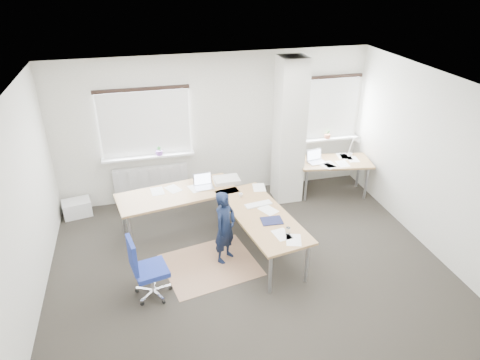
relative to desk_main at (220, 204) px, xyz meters
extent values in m
plane|color=black|center=(0.27, -0.83, -0.69)|extent=(6.00, 6.00, 0.00)
cube|color=beige|center=(0.27, 1.67, 0.71)|extent=(6.00, 0.04, 2.80)
cube|color=beige|center=(0.27, -3.33, 0.71)|extent=(6.00, 0.04, 2.80)
cube|color=beige|center=(-2.73, -0.83, 0.71)|extent=(0.04, 5.00, 2.80)
cube|color=beige|center=(3.27, -0.83, 0.71)|extent=(0.04, 5.00, 2.80)
cube|color=white|center=(0.27, -0.83, 2.11)|extent=(6.00, 5.00, 0.04)
cube|color=beige|center=(1.57, 1.12, 0.70)|extent=(0.50, 0.50, 2.78)
cube|color=white|center=(-1.03, 1.64, 0.91)|extent=(1.60, 0.04, 1.20)
cube|color=white|center=(-1.03, 1.60, 0.91)|extent=(1.60, 0.02, 1.20)
cube|color=white|center=(-1.03, 1.57, 0.29)|extent=(1.70, 0.20, 0.04)
cube|color=white|center=(2.57, 1.64, 0.91)|extent=(1.20, 0.04, 1.20)
cube|color=white|center=(2.57, 1.60, 0.91)|extent=(1.20, 0.02, 1.20)
cube|color=white|center=(2.57, 1.57, 0.29)|extent=(1.30, 0.20, 0.04)
cube|color=white|center=(-1.03, 1.59, -0.24)|extent=(1.40, 0.10, 0.60)
cylinder|color=#754293|center=(-0.83, 1.55, 0.35)|extent=(0.12, 0.12, 0.08)
imported|color=#2B6A2A|center=(-0.83, 1.55, 0.39)|extent=(0.09, 0.06, 0.17)
cylinder|color=#AE6043|center=(2.57, 1.55, 0.35)|extent=(0.12, 0.12, 0.08)
imported|color=#2B6A2A|center=(2.57, 1.55, 0.39)|extent=(0.09, 0.07, 0.17)
cube|color=#9B7254|center=(-0.30, -0.64, -0.69)|extent=(1.58, 1.41, 0.01)
cube|color=white|center=(-2.43, 1.42, -0.54)|extent=(0.55, 0.43, 0.30)
cube|color=olive|center=(-0.64, 0.49, 0.02)|extent=(2.11, 1.14, 0.04)
cube|color=olive|center=(0.55, -0.52, 0.02)|extent=(1.14, 2.11, 0.04)
cylinder|color=#95959A|center=(-1.48, 0.03, -0.35)|extent=(0.05, 0.05, 0.69)
cylinder|color=#95959A|center=(-1.58, 0.62, -0.35)|extent=(0.05, 0.05, 0.69)
cylinder|color=#95959A|center=(0.19, 0.94, -0.35)|extent=(0.05, 0.05, 0.69)
cylinder|color=#95959A|center=(0.41, -1.46, -0.35)|extent=(0.05, 0.05, 0.69)
cylinder|color=#95959A|center=(1.00, -1.36, -0.35)|extent=(0.05, 0.05, 0.69)
cylinder|color=#95959A|center=(0.69, 0.42, -0.35)|extent=(0.05, 0.05, 0.69)
cube|color=#B7B7BC|center=(-0.16, 0.55, 0.05)|extent=(0.34, 0.25, 0.01)
cube|color=#B7B7BC|center=(-0.17, 0.67, 0.16)|extent=(0.33, 0.06, 0.22)
cube|color=silver|center=(-0.17, 0.67, 0.16)|extent=(0.29, 0.04, 0.19)
cube|color=white|center=(0.59, -0.23, 0.05)|extent=(0.46, 0.20, 0.02)
cube|color=#15193A|center=(0.65, -0.75, 0.05)|extent=(0.33, 0.26, 0.01)
cube|color=beige|center=(0.27, 0.68, 0.07)|extent=(0.45, 0.32, 0.07)
imported|color=white|center=(0.37, 0.09, 0.07)|extent=(0.09, 0.09, 0.07)
cylinder|color=silver|center=(0.77, -1.11, 0.09)|extent=(0.07, 0.07, 0.10)
cube|color=olive|center=(2.52, 1.02, 0.02)|extent=(1.50, 0.93, 0.04)
cylinder|color=#95959A|center=(1.89, 0.87, -0.35)|extent=(0.05, 0.05, 0.69)
cylinder|color=#95959A|center=(3.07, 0.67, -0.35)|extent=(0.05, 0.05, 0.69)
cylinder|color=#95959A|center=(1.98, 1.37, -0.35)|extent=(0.05, 0.05, 0.69)
cylinder|color=#95959A|center=(3.16, 1.16, -0.35)|extent=(0.05, 0.05, 0.69)
cube|color=#B7B7BC|center=(2.15, 1.03, 0.05)|extent=(0.36, 0.28, 0.01)
cube|color=#B7B7BC|center=(2.13, 1.15, 0.16)|extent=(0.33, 0.09, 0.22)
cube|color=silver|center=(2.13, 1.15, 0.16)|extent=(0.29, 0.07, 0.19)
cylinder|color=white|center=(2.96, 1.23, 0.05)|extent=(0.10, 0.10, 0.02)
cylinder|color=white|center=(2.96, 1.23, 0.24)|extent=(0.02, 0.16, 0.38)
cylinder|color=white|center=(2.96, 1.11, 0.46)|extent=(0.02, 0.29, 0.13)
cone|color=white|center=(2.96, 0.97, 0.44)|extent=(0.14, 0.16, 0.17)
cube|color=navy|center=(-1.21, -1.10, -0.25)|extent=(0.52, 0.52, 0.08)
cube|color=navy|center=(-1.42, -1.14, 0.07)|extent=(0.13, 0.39, 0.48)
cylinder|color=silver|center=(-1.21, -1.10, -0.43)|extent=(0.06, 0.06, 0.33)
cylinder|color=black|center=(-0.96, -1.05, -0.66)|extent=(0.06, 0.04, 0.06)
cylinder|color=black|center=(-1.18, -0.85, -0.66)|extent=(0.04, 0.06, 0.06)
cylinder|color=black|center=(-1.43, -0.99, -0.66)|extent=(0.06, 0.05, 0.06)
cylinder|color=black|center=(-1.38, -1.28, -0.66)|extent=(0.06, 0.06, 0.06)
cylinder|color=black|center=(-1.09, -1.31, -0.66)|extent=(0.05, 0.06, 0.06)
imported|color=black|center=(-0.03, -0.54, -0.09)|extent=(0.52, 0.51, 1.20)
camera|label=1|loc=(-1.16, -5.92, 3.59)|focal=32.00mm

